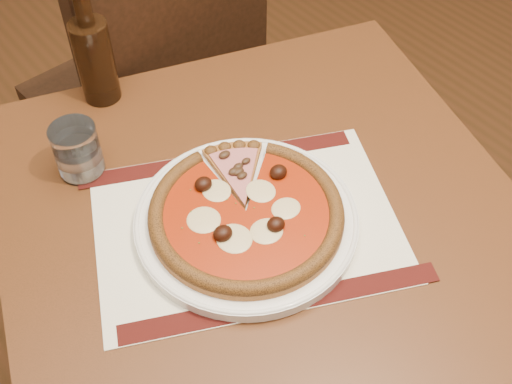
{
  "coord_description": "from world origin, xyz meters",
  "views": [
    {
      "loc": [
        -0.61,
        0.37,
        1.52
      ],
      "look_at": [
        -0.21,
        0.88,
        0.78
      ],
      "focal_mm": 45.0,
      "sensor_mm": 36.0,
      "label": 1
    }
  ],
  "objects_px": {
    "pizza": "(246,213)",
    "chair_far": "(158,89)",
    "water_glass": "(77,150)",
    "table": "(263,250)",
    "bottle": "(94,57)",
    "plate": "(246,221)"
  },
  "relations": [
    {
      "from": "chair_far",
      "to": "water_glass",
      "type": "distance_m",
      "value": 0.52
    },
    {
      "from": "plate",
      "to": "pizza",
      "type": "bearing_deg",
      "value": -111.71
    },
    {
      "from": "chair_far",
      "to": "water_glass",
      "type": "relative_size",
      "value": 10.47
    },
    {
      "from": "chair_far",
      "to": "plate",
      "type": "distance_m",
      "value": 0.65
    },
    {
      "from": "water_glass",
      "to": "pizza",
      "type": "bearing_deg",
      "value": -61.42
    },
    {
      "from": "table",
      "to": "water_glass",
      "type": "xyz_separation_m",
      "value": [
        -0.18,
        0.26,
        0.15
      ]
    },
    {
      "from": "table",
      "to": "chair_far",
      "type": "bearing_deg",
      "value": 75.9
    },
    {
      "from": "plate",
      "to": "bottle",
      "type": "xyz_separation_m",
      "value": [
        -0.02,
        0.4,
        0.08
      ]
    },
    {
      "from": "pizza",
      "to": "water_glass",
      "type": "bearing_deg",
      "value": 118.58
    },
    {
      "from": "chair_far",
      "to": "plate",
      "type": "bearing_deg",
      "value": 68.56
    },
    {
      "from": "plate",
      "to": "bottle",
      "type": "bearing_deg",
      "value": 93.22
    },
    {
      "from": "pizza",
      "to": "bottle",
      "type": "bearing_deg",
      "value": 93.22
    },
    {
      "from": "bottle",
      "to": "plate",
      "type": "bearing_deg",
      "value": -86.78
    },
    {
      "from": "table",
      "to": "bottle",
      "type": "distance_m",
      "value": 0.44
    },
    {
      "from": "table",
      "to": "pizza",
      "type": "relative_size",
      "value": 3.43
    },
    {
      "from": "table",
      "to": "bottle",
      "type": "xyz_separation_m",
      "value": [
        -0.06,
        0.4,
        0.19
      ]
    },
    {
      "from": "table",
      "to": "chair_far",
      "type": "xyz_separation_m",
      "value": [
        0.15,
        0.58,
        -0.11
      ]
    },
    {
      "from": "table",
      "to": "water_glass",
      "type": "relative_size",
      "value": 11.12
    },
    {
      "from": "chair_far",
      "to": "water_glass",
      "type": "xyz_separation_m",
      "value": [
        -0.32,
        -0.32,
        0.25
      ]
    },
    {
      "from": "table",
      "to": "plate",
      "type": "xyz_separation_m",
      "value": [
        -0.04,
        -0.0,
        0.11
      ]
    },
    {
      "from": "chair_far",
      "to": "bottle",
      "type": "height_order",
      "value": "bottle"
    },
    {
      "from": "pizza",
      "to": "chair_far",
      "type": "bearing_deg",
      "value": 72.61
    }
  ]
}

